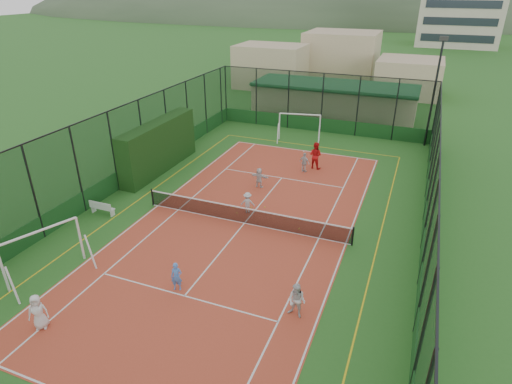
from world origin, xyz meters
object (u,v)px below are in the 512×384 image
child_near_mid (177,277)px  child_far_back (259,178)px  child_near_right (297,301)px  child_far_right (304,163)px  coach (315,155)px  floodlight_ne (434,94)px  futsal_goal_far (299,127)px  white_bench (102,207)px  futsal_goal_near (44,253)px  child_near_left (38,312)px  clubhouse (334,100)px  child_far_left (248,203)px

child_near_mid → child_far_back: bearing=71.7°
child_near_right → child_far_right: bearing=114.7°
child_near_mid → coach: size_ratio=0.69×
floodlight_ne → child_far_back: size_ratio=6.39×
futsal_goal_far → child_near_right: bearing=-85.2°
white_bench → child_far_back: bearing=43.0°
white_bench → child_far_back: size_ratio=1.14×
futsal_goal_near → child_near_mid: 6.06m
child_near_left → floodlight_ne: bearing=29.7°
clubhouse → child_far_back: size_ratio=11.77×
child_near_left → child_near_mid: bearing=11.8°
child_far_left → clubhouse: bearing=-105.2°
floodlight_ne → coach: bearing=-132.2°
child_far_right → coach: 1.10m
child_near_right → child_far_left: size_ratio=1.20×
white_bench → child_far_back: child_far_back is taller
child_near_right → child_far_back: 11.77m
futsal_goal_far → coach: futsal_goal_far is taller
futsal_goal_near → child_near_mid: bearing=-56.1°
futsal_goal_near → child_far_left: (6.12, 8.49, -0.48)m
white_bench → coach: size_ratio=0.78×
white_bench → child_near_mid: size_ratio=1.14×
futsal_goal_near → child_near_right: bearing=-59.8°
child_near_right → coach: 15.02m
futsal_goal_near → child_far_back: size_ratio=2.66×
white_bench → futsal_goal_far: 17.41m
clubhouse → child_far_left: bearing=-90.8°
child_near_left → child_far_back: 14.83m
futsal_goal_near → child_far_left: futsal_goal_near is taller
clubhouse → child_near_mid: size_ratio=11.71×
white_bench → futsal_goal_near: 5.57m
floodlight_ne → futsal_goal_far: size_ratio=2.43×
child_near_right → child_far_right: 14.20m
clubhouse → child_far_back: (-0.90, -17.45, -0.92)m
clubhouse → coach: clubhouse is taller
futsal_goal_far → coach: 5.90m
child_far_left → child_far_right: 6.87m
futsal_goal_near → floodlight_ne: bearing=-9.5°
floodlight_ne → futsal_goal_near: floodlight_ne is taller
floodlight_ne → white_bench: 25.02m
futsal_goal_near → child_far_back: (5.53, 11.84, -0.45)m
floodlight_ne → white_bench: (-16.40, -18.53, -3.71)m
clubhouse → child_near_left: size_ratio=10.36×
futsal_goal_far → child_far_left: futsal_goal_far is taller
child_near_left → coach: (5.71, 18.80, 0.21)m
futsal_goal_near → clubhouse: bearing=10.3°
child_far_right → futsal_goal_far: bearing=-49.6°
clubhouse → child_near_left: (-4.11, -31.92, -0.83)m
child_far_back → child_far_left: bearing=103.8°
coach → child_far_back: bearing=71.9°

